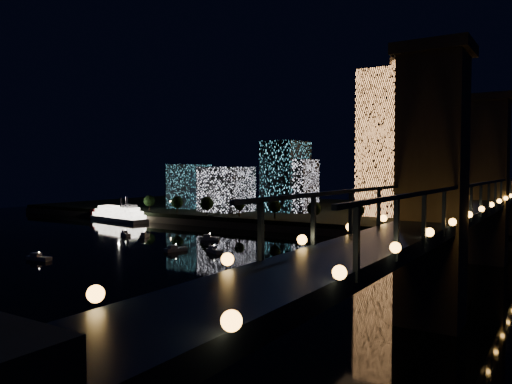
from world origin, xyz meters
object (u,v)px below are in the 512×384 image
truss_bridge (457,223)px  riverboat (117,214)px  tower_cylindrical (426,137)px  tower_rectangular (385,143)px

truss_bridge → riverboat: bearing=159.1°
tower_cylindrical → truss_bridge: (37.67, -127.69, -26.80)m
tower_cylindrical → riverboat: bearing=-159.4°
tower_rectangular → riverboat: 146.04m
tower_rectangular → riverboat: (-129.48, -56.35, -37.25)m
tower_cylindrical → truss_bridge: 135.81m
riverboat → tower_cylindrical: bearing=20.6°
tower_rectangular → riverboat: size_ratio=1.56×
tower_rectangular → truss_bridge: size_ratio=0.27×
tower_cylindrical → truss_bridge: size_ratio=0.29×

